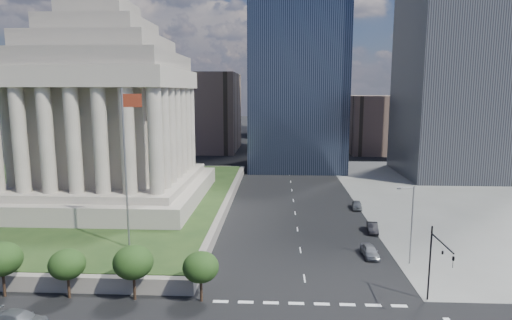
# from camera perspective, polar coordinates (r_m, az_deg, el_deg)

# --- Properties ---
(ground) EXTENTS (500.00, 500.00, 0.00)m
(ground) POSITION_cam_1_polar(r_m,az_deg,el_deg) (128.88, 4.30, -0.49)
(ground) COLOR black
(ground) RESTS_ON ground
(plaza_terrace) EXTENTS (66.00, 70.00, 1.80)m
(plaza_terrace) POSITION_cam_1_polar(r_m,az_deg,el_deg) (90.00, -24.93, -4.96)
(plaza_terrace) COLOR #6B645C
(plaza_terrace) RESTS_ON ground
(plaza_lawn) EXTENTS (64.00, 68.00, 0.10)m
(plaza_lawn) POSITION_cam_1_polar(r_m,az_deg,el_deg) (89.79, -24.97, -4.37)
(plaza_lawn) COLOR #1C3214
(plaza_lawn) RESTS_ON plaza_terrace
(war_memorial) EXTENTS (34.00, 34.00, 39.00)m
(war_memorial) POSITION_cam_1_polar(r_m,az_deg,el_deg) (81.09, -19.61, 8.55)
(war_memorial) COLOR gray
(war_memorial) RESTS_ON plaza_lawn
(flagpole) EXTENTS (2.52, 0.24, 20.00)m
(flagpole) POSITION_cam_1_polar(r_m,az_deg,el_deg) (54.95, -16.89, -0.02)
(flagpole) COLOR slate
(flagpole) RESTS_ON plaza_lawn
(midrise_glass) EXTENTS (26.00, 26.00, 60.00)m
(midrise_glass) POSITION_cam_1_polar(r_m,az_deg,el_deg) (122.45, 5.49, 13.08)
(midrise_glass) COLOR black
(midrise_glass) RESTS_ON ground
(building_filler_ne) EXTENTS (20.00, 30.00, 20.00)m
(building_filler_ne) POSITION_cam_1_polar(r_m,az_deg,el_deg) (161.36, 15.56, 4.71)
(building_filler_ne) COLOR brown
(building_filler_ne) RESTS_ON ground
(building_filler_nw) EXTENTS (24.00, 30.00, 28.00)m
(building_filler_nw) POSITION_cam_1_polar(r_m,az_deg,el_deg) (159.47, -6.81, 6.37)
(building_filler_nw) COLOR brown
(building_filler_nw) RESTS_ON ground
(traffic_signal_ne) EXTENTS (0.30, 5.74, 8.00)m
(traffic_signal_ne) POSITION_cam_1_polar(r_m,az_deg,el_deg) (46.59, 22.99, -12.00)
(traffic_signal_ne) COLOR black
(traffic_signal_ne) RESTS_ON ground
(street_lamp_north) EXTENTS (2.13, 0.22, 10.00)m
(street_lamp_north) POSITION_cam_1_polar(r_m,az_deg,el_deg) (56.86, 19.91, -7.58)
(street_lamp_north) COLOR slate
(street_lamp_north) RESTS_ON ground
(suv_grey) EXTENTS (3.14, 5.89, 1.63)m
(suv_grey) POSITION_cam_1_polar(r_m,az_deg,el_deg) (46.96, -29.03, -18.18)
(suv_grey) COLOR #56595D
(suv_grey) RESTS_ON ground
(parked_sedan_near) EXTENTS (4.57, 2.01, 1.53)m
(parked_sedan_near) POSITION_cam_1_polar(r_m,az_deg,el_deg) (59.33, 14.94, -11.63)
(parked_sedan_near) COLOR gray
(parked_sedan_near) RESTS_ON ground
(parked_sedan_mid) EXTENTS (2.01, 4.52, 1.44)m
(parked_sedan_mid) POSITION_cam_1_polar(r_m,az_deg,el_deg) (69.06, 15.27, -8.70)
(parked_sedan_mid) COLOR black
(parked_sedan_mid) RESTS_ON ground
(parked_sedan_far) EXTENTS (2.28, 4.54, 1.48)m
(parked_sedan_far) POSITION_cam_1_polar(r_m,az_deg,el_deg) (81.46, 13.30, -5.87)
(parked_sedan_far) COLOR #575A5E
(parked_sedan_far) RESTS_ON ground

